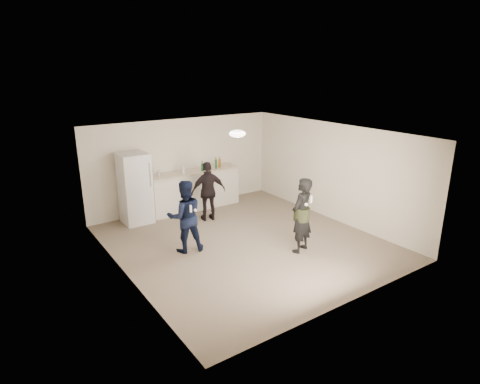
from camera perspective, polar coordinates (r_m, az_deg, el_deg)
floor at (r=9.24m, az=0.71°, el=-7.13°), size 6.00×6.00×0.00m
ceiling at (r=8.51m, az=0.77°, el=8.37°), size 6.00×6.00×0.00m
wall_back at (r=11.29m, az=-8.08°, el=4.00°), size 6.00×0.00×6.00m
wall_front at (r=6.72m, az=15.71°, el=-5.95°), size 6.00×0.00×6.00m
wall_left at (r=7.63m, az=-16.42°, el=-3.16°), size 0.00×6.00×6.00m
wall_right at (r=10.56m, az=13.04°, el=2.78°), size 0.00×6.00×6.00m
counter at (r=11.27m, az=-6.48°, el=0.21°), size 2.60×0.56×1.05m
counter_top at (r=11.12m, az=-6.58°, el=2.89°), size 2.68×0.64×0.04m
fridge at (r=10.44m, az=-14.70°, el=0.49°), size 0.70×0.70×1.80m
fridge_handle at (r=10.09m, az=-12.66°, el=2.43°), size 0.02×0.02×0.60m
ceiling_dome at (r=8.76m, az=-0.37°, el=8.30°), size 0.36×0.36×0.16m
shaker at (r=10.71m, az=-11.48°, el=2.66°), size 0.08×0.08×0.17m
man at (r=8.62m, az=-7.83°, el=-3.45°), size 0.89×0.77×1.59m
woman at (r=8.61m, az=8.75°, el=-3.30°), size 0.69×0.57×1.64m
camo_shorts at (r=8.60m, az=8.76°, el=-3.13°), size 0.34×0.34×0.28m
spectator at (r=10.32m, az=-4.52°, el=0.09°), size 0.97×0.57×1.55m
remote_man at (r=8.30m, az=-7.03°, el=-2.37°), size 0.04×0.04×0.15m
nunchuk_man at (r=8.40m, az=-6.38°, el=-2.61°), size 0.07×0.07×0.07m
remote_woman at (r=8.30m, az=10.06°, el=-1.03°), size 0.04×0.04×0.15m
nunchuk_woman at (r=8.29m, az=9.38°, el=-1.76°), size 0.07×0.07×0.07m
bottle_cluster at (r=11.17m, az=-4.67°, el=3.71°), size 1.26×0.15×0.26m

